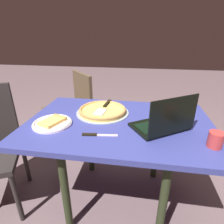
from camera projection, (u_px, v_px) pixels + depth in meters
ground_plane at (118, 197)px, 1.51m from camera, size 12.00×12.00×0.00m
dining_table at (119, 131)px, 1.26m from camera, size 1.23×0.81×0.71m
laptop at (164, 123)px, 1.10m from camera, size 0.40×0.37×0.23m
pizza_plate at (52, 123)px, 1.18m from camera, size 0.25×0.25×0.04m
pizza_tray at (103, 110)px, 1.35m from camera, size 0.39×0.39×0.04m
table_knife at (96, 135)px, 1.06m from camera, size 0.21×0.04×0.01m
drink_cup at (216, 139)px, 0.94m from camera, size 0.08×0.08×0.08m
chair_near at (73, 105)px, 2.11m from camera, size 0.64×0.64×0.84m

